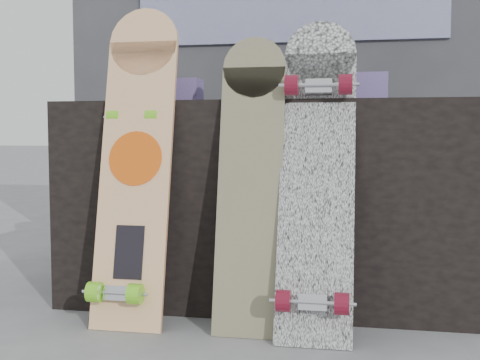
% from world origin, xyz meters
% --- Properties ---
extents(ground, '(60.00, 60.00, 0.00)m').
position_xyz_m(ground, '(0.00, 0.00, 0.00)').
color(ground, slate).
rests_on(ground, ground).
extents(vendor_table, '(1.60, 0.60, 0.80)m').
position_xyz_m(vendor_table, '(0.00, 0.50, 0.40)').
color(vendor_table, black).
rests_on(vendor_table, ground).
extents(booth, '(2.40, 0.22, 2.20)m').
position_xyz_m(booth, '(0.00, 1.35, 1.10)').
color(booth, '#37363C').
rests_on(booth, ground).
extents(merch_box_purple, '(0.18, 0.12, 0.10)m').
position_xyz_m(merch_box_purple, '(-0.37, 0.48, 0.85)').
color(merch_box_purple, '#403873').
rests_on(merch_box_purple, vendor_table).
extents(merch_box_small, '(0.14, 0.14, 0.12)m').
position_xyz_m(merch_box_small, '(0.40, 0.59, 0.86)').
color(merch_box_small, '#403873').
rests_on(merch_box_small, vendor_table).
extents(merch_box_flat, '(0.22, 0.10, 0.06)m').
position_xyz_m(merch_box_flat, '(0.01, 0.66, 0.83)').
color(merch_box_flat, '#D1B78C').
rests_on(merch_box_flat, vendor_table).
extents(longboard_geisha, '(0.26, 0.28, 1.14)m').
position_xyz_m(longboard_geisha, '(-0.43, 0.14, 0.60)').
color(longboard_geisha, beige).
rests_on(longboard_geisha, ground).
extents(longboard_celtic, '(0.22, 0.24, 1.02)m').
position_xyz_m(longboard_celtic, '(-0.01, 0.13, 0.54)').
color(longboard_celtic, '#BFB582').
rests_on(longboard_celtic, ground).
extents(longboard_cascadia, '(0.25, 0.40, 1.08)m').
position_xyz_m(longboard_cascadia, '(0.22, 0.13, 0.56)').
color(longboard_cascadia, white).
rests_on(longboard_cascadia, ground).
extents(skateboard_dark, '(0.22, 0.39, 0.94)m').
position_xyz_m(skateboard_dark, '(-0.45, 0.16, 0.49)').
color(skateboard_dark, black).
rests_on(skateboard_dark, ground).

